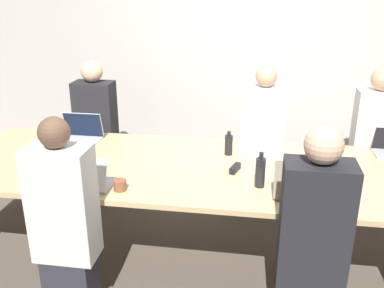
{
  "coord_description": "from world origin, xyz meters",
  "views": [
    {
      "loc": [
        0.13,
        -3.1,
        2.15
      ],
      "look_at": [
        -0.37,
        0.1,
        0.92
      ],
      "focal_mm": 40.0,
      "sensor_mm": 36.0,
      "label": 1
    }
  ],
  "objects_px": {
    "person_far_left": "(97,131)",
    "laptop_near_midright": "(299,187)",
    "laptop_near_left": "(86,179)",
    "bottle_far_center": "(229,145)",
    "laptop_far_center": "(259,141)",
    "person_far_center": "(262,139)",
    "person_near_left": "(65,225)",
    "bottle_near_midright": "(260,172)",
    "stapler": "(235,168)",
    "cup_near_left": "(120,185)",
    "laptop_far_left": "(82,133)",
    "person_near_midright": "(312,244)",
    "person_far_right": "(373,144)"
  },
  "relations": [
    {
      "from": "bottle_near_midright",
      "to": "laptop_far_left",
      "type": "bearing_deg",
      "value": 156.41
    },
    {
      "from": "person_far_left",
      "to": "laptop_far_center",
      "type": "distance_m",
      "value": 1.73
    },
    {
      "from": "person_near_left",
      "to": "laptop_near_left",
      "type": "bearing_deg",
      "value": -91.31
    },
    {
      "from": "person_near_left",
      "to": "bottle_near_midright",
      "type": "height_order",
      "value": "person_near_left"
    },
    {
      "from": "person_near_left",
      "to": "person_near_midright",
      "type": "height_order",
      "value": "person_near_midright"
    },
    {
      "from": "laptop_far_center",
      "to": "bottle_far_center",
      "type": "distance_m",
      "value": 0.3
    },
    {
      "from": "cup_near_left",
      "to": "laptop_near_midright",
      "type": "relative_size",
      "value": 0.26
    },
    {
      "from": "laptop_near_midright",
      "to": "person_far_center",
      "type": "height_order",
      "value": "person_far_center"
    },
    {
      "from": "person_far_left",
      "to": "bottle_far_center",
      "type": "relative_size",
      "value": 6.9
    },
    {
      "from": "cup_near_left",
      "to": "person_near_midright",
      "type": "bearing_deg",
      "value": -15.82
    },
    {
      "from": "person_near_left",
      "to": "cup_near_left",
      "type": "bearing_deg",
      "value": -124.67
    },
    {
      "from": "person_near_left",
      "to": "stapler",
      "type": "relative_size",
      "value": 9.03
    },
    {
      "from": "laptop_far_center",
      "to": "bottle_far_center",
      "type": "xyz_separation_m",
      "value": [
        -0.26,
        -0.15,
        0.01
      ]
    },
    {
      "from": "cup_near_left",
      "to": "laptop_near_midright",
      "type": "xyz_separation_m",
      "value": [
        1.24,
        0.08,
        0.04
      ]
    },
    {
      "from": "laptop_near_left",
      "to": "bottle_near_midright",
      "type": "xyz_separation_m",
      "value": [
        1.22,
        0.22,
        0.04
      ]
    },
    {
      "from": "laptop_near_midright",
      "to": "bottle_far_center",
      "type": "relative_size",
      "value": 1.7
    },
    {
      "from": "person_far_center",
      "to": "bottle_far_center",
      "type": "relative_size",
      "value": 6.82
    },
    {
      "from": "person_far_right",
      "to": "person_far_left",
      "type": "relative_size",
      "value": 1.0
    },
    {
      "from": "laptop_far_left",
      "to": "person_far_center",
      "type": "distance_m",
      "value": 1.74
    },
    {
      "from": "bottle_far_center",
      "to": "stapler",
      "type": "relative_size",
      "value": 1.33
    },
    {
      "from": "laptop_near_midright",
      "to": "stapler",
      "type": "xyz_separation_m",
      "value": [
        -0.46,
        0.36,
        -0.05
      ]
    },
    {
      "from": "person_far_left",
      "to": "bottle_far_center",
      "type": "xyz_separation_m",
      "value": [
        1.41,
        -0.59,
        0.16
      ]
    },
    {
      "from": "person_far_right",
      "to": "bottle_near_midright",
      "type": "relative_size",
      "value": 5.41
    },
    {
      "from": "laptop_near_left",
      "to": "bottle_near_midright",
      "type": "distance_m",
      "value": 1.24
    },
    {
      "from": "laptop_far_center",
      "to": "cup_near_left",
      "type": "bearing_deg",
      "value": -135.72
    },
    {
      "from": "person_near_left",
      "to": "person_near_midright",
      "type": "xyz_separation_m",
      "value": [
        1.55,
        0.0,
        0.02
      ]
    },
    {
      "from": "laptop_far_center",
      "to": "person_far_center",
      "type": "relative_size",
      "value": 0.24
    },
    {
      "from": "stapler",
      "to": "laptop_far_center",
      "type": "bearing_deg",
      "value": 87.09
    },
    {
      "from": "laptop_far_center",
      "to": "laptop_far_left",
      "type": "bearing_deg",
      "value": -179.53
    },
    {
      "from": "bottle_near_midright",
      "to": "person_near_left",
      "type": "bearing_deg",
      "value": -154.72
    },
    {
      "from": "laptop_far_left",
      "to": "stapler",
      "type": "bearing_deg",
      "value": -18.34
    },
    {
      "from": "person_far_left",
      "to": "person_near_midright",
      "type": "distance_m",
      "value": 2.65
    },
    {
      "from": "laptop_far_left",
      "to": "laptop_near_midright",
      "type": "relative_size",
      "value": 1.02
    },
    {
      "from": "laptop_near_left",
      "to": "bottle_far_center",
      "type": "xyz_separation_m",
      "value": [
        0.95,
        0.79,
        0.02
      ]
    },
    {
      "from": "person_near_left",
      "to": "person_far_center",
      "type": "bearing_deg",
      "value": -124.86
    },
    {
      "from": "laptop_near_left",
      "to": "laptop_near_midright",
      "type": "xyz_separation_m",
      "value": [
        1.49,
        0.09,
        0.01
      ]
    },
    {
      "from": "person_near_left",
      "to": "person_far_center",
      "type": "height_order",
      "value": "person_far_center"
    },
    {
      "from": "person_near_midright",
      "to": "laptop_far_center",
      "type": "distance_m",
      "value": 1.36
    },
    {
      "from": "person_far_right",
      "to": "stapler",
      "type": "xyz_separation_m",
      "value": [
        -1.26,
        -0.99,
        0.09
      ]
    },
    {
      "from": "person_far_left",
      "to": "laptop_near_midright",
      "type": "bearing_deg",
      "value": -33.74
    },
    {
      "from": "person_far_right",
      "to": "laptop_far_center",
      "type": "distance_m",
      "value": 1.2
    },
    {
      "from": "person_far_left",
      "to": "laptop_near_midright",
      "type": "distance_m",
      "value": 2.34
    },
    {
      "from": "cup_near_left",
      "to": "laptop_far_center",
      "type": "height_order",
      "value": "laptop_far_center"
    },
    {
      "from": "laptop_near_left",
      "to": "cup_near_left",
      "type": "bearing_deg",
      "value": -178.64
    },
    {
      "from": "laptop_far_left",
      "to": "person_near_midright",
      "type": "relative_size",
      "value": 0.25
    },
    {
      "from": "laptop_near_midright",
      "to": "bottle_far_center",
      "type": "bearing_deg",
      "value": -52.79
    },
    {
      "from": "cup_near_left",
      "to": "stapler",
      "type": "xyz_separation_m",
      "value": [
        0.79,
        0.45,
        -0.01
      ]
    },
    {
      "from": "laptop_near_midright",
      "to": "laptop_far_center",
      "type": "xyz_separation_m",
      "value": [
        -0.28,
        0.86,
        -0.0
      ]
    },
    {
      "from": "laptop_near_midright",
      "to": "person_far_center",
      "type": "relative_size",
      "value": 0.25
    },
    {
      "from": "person_far_left",
      "to": "person_far_center",
      "type": "height_order",
      "value": "person_far_left"
    }
  ]
}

